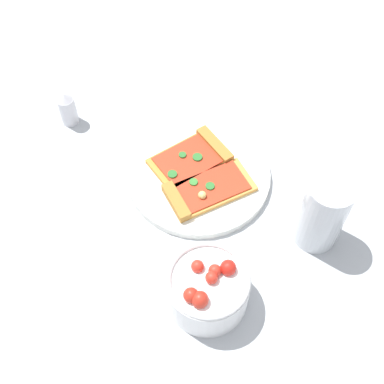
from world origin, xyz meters
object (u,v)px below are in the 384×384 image
(soda_glass, at_px, (322,214))
(pepper_shaker, at_px, (67,108))
(plate, at_px, (199,175))
(salad_bowl, at_px, (207,288))
(pizza_slice_far, at_px, (195,157))
(pizza_slice_near, at_px, (204,191))

(soda_glass, distance_m, pepper_shaker, 0.50)
(plate, relative_size, salad_bowl, 2.06)
(salad_bowl, distance_m, soda_glass, 0.21)
(soda_glass, xyz_separation_m, pepper_shaker, (0.48, 0.14, -0.03))
(plate, relative_size, pizza_slice_far, 1.77)
(pizza_slice_far, height_order, salad_bowl, salad_bowl)
(salad_bowl, xyz_separation_m, pepper_shaker, (0.44, -0.06, -0.00))
(salad_bowl, bearing_deg, soda_glass, -101.13)
(pizza_slice_far, relative_size, soda_glass, 1.05)
(plate, height_order, soda_glass, soda_glass)
(pizza_slice_far, distance_m, salad_bowl, 0.26)
(salad_bowl, height_order, pepper_shaker, salad_bowl)
(pepper_shaker, bearing_deg, soda_glass, -163.29)
(pizza_slice_far, distance_m, pepper_shaker, 0.26)
(soda_glass, bearing_deg, pizza_slice_far, 9.92)
(pizza_slice_near, bearing_deg, pepper_shaker, 11.87)
(pepper_shaker, bearing_deg, plate, -161.93)
(plate, height_order, salad_bowl, salad_bowl)
(plate, xyz_separation_m, soda_glass, (-0.21, -0.06, 0.06))
(pizza_slice_near, distance_m, salad_bowl, 0.18)
(soda_glass, bearing_deg, plate, 15.00)
(salad_bowl, bearing_deg, plate, -40.36)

